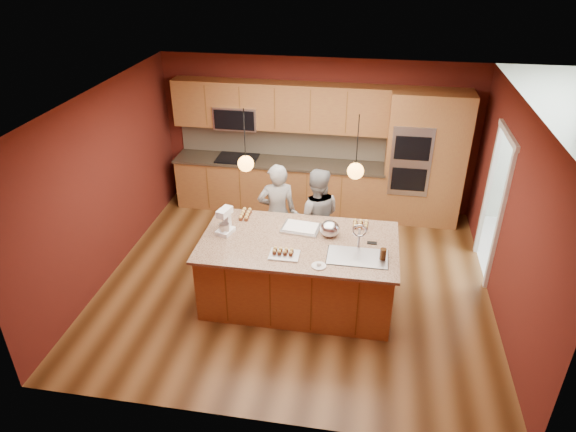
% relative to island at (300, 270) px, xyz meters
% --- Properties ---
extents(floor, '(5.50, 5.50, 0.00)m').
position_rel_island_xyz_m(floor, '(-0.12, 0.41, -0.49)').
color(floor, '#452710').
rests_on(floor, ground).
extents(ceiling, '(5.50, 5.50, 0.00)m').
position_rel_island_xyz_m(ceiling, '(-0.12, 0.41, 2.21)').
color(ceiling, white).
rests_on(ceiling, ground).
extents(wall_back, '(5.50, 0.00, 5.50)m').
position_rel_island_xyz_m(wall_back, '(-0.12, 2.91, 0.86)').
color(wall_back, '#531913').
rests_on(wall_back, ground).
extents(wall_front, '(5.50, 0.00, 5.50)m').
position_rel_island_xyz_m(wall_front, '(-0.12, -2.09, 0.86)').
color(wall_front, '#531913').
rests_on(wall_front, ground).
extents(wall_left, '(0.00, 5.00, 5.00)m').
position_rel_island_xyz_m(wall_left, '(-2.87, 0.41, 0.86)').
color(wall_left, '#531913').
rests_on(wall_left, ground).
extents(wall_right, '(0.00, 5.00, 5.00)m').
position_rel_island_xyz_m(wall_right, '(2.63, 0.41, 0.86)').
color(wall_right, '#531913').
rests_on(wall_right, ground).
extents(cabinet_run, '(3.74, 0.64, 2.30)m').
position_rel_island_xyz_m(cabinet_run, '(-0.80, 2.66, 0.50)').
color(cabinet_run, brown).
rests_on(cabinet_run, floor).
extents(oven_column, '(1.30, 0.62, 2.30)m').
position_rel_island_xyz_m(oven_column, '(1.73, 2.61, 0.67)').
color(oven_column, brown).
rests_on(oven_column, floor).
extents(doorway_trim, '(0.08, 1.11, 2.20)m').
position_rel_island_xyz_m(doorway_trim, '(2.61, 1.21, 0.56)').
color(doorway_trim, silver).
rests_on(doorway_trim, wall_right).
extents(pendant_left, '(0.20, 0.20, 0.80)m').
position_rel_island_xyz_m(pendant_left, '(-0.69, 0.00, 1.52)').
color(pendant_left, black).
rests_on(pendant_left, ceiling).
extents(pendant_right, '(0.20, 0.20, 0.80)m').
position_rel_island_xyz_m(pendant_right, '(0.66, 0.00, 1.52)').
color(pendant_right, black).
rests_on(pendant_right, ceiling).
extents(island, '(2.58, 1.44, 1.33)m').
position_rel_island_xyz_m(island, '(0.00, 0.00, 0.00)').
color(island, brown).
rests_on(island, floor).
extents(person_left, '(0.67, 0.54, 1.59)m').
position_rel_island_xyz_m(person_left, '(-0.49, 0.98, 0.31)').
color(person_left, black).
rests_on(person_left, floor).
extents(person_right, '(0.82, 0.68, 1.55)m').
position_rel_island_xyz_m(person_right, '(0.10, 0.98, 0.29)').
color(person_right, slate).
rests_on(person_right, floor).
extents(stand_mixer, '(0.25, 0.30, 0.36)m').
position_rel_island_xyz_m(stand_mixer, '(-1.02, 0.06, 0.62)').
color(stand_mixer, white).
rests_on(stand_mixer, island).
extents(sheet_cake, '(0.54, 0.43, 0.05)m').
position_rel_island_xyz_m(sheet_cake, '(-0.03, 0.30, 0.49)').
color(sheet_cake, '#BCBDC2').
rests_on(sheet_cake, island).
extents(cooling_rack, '(0.37, 0.27, 0.02)m').
position_rel_island_xyz_m(cooling_rack, '(-0.14, -0.37, 0.48)').
color(cooling_rack, '#B8BAC0').
rests_on(cooling_rack, island).
extents(mixing_bowl, '(0.26, 0.26, 0.22)m').
position_rel_island_xyz_m(mixing_bowl, '(0.37, 0.21, 0.57)').
color(mixing_bowl, silver).
rests_on(mixing_bowl, island).
extents(plate, '(0.18, 0.18, 0.01)m').
position_rel_island_xyz_m(plate, '(0.31, -0.54, 0.47)').
color(plate, silver).
rests_on(plate, island).
extents(tumbler, '(0.08, 0.08, 0.16)m').
position_rel_island_xyz_m(tumbler, '(1.07, -0.26, 0.54)').
color(tumbler, '#351E0C').
rests_on(tumbler, island).
extents(phone, '(0.13, 0.07, 0.01)m').
position_rel_island_xyz_m(phone, '(0.93, 0.10, 0.47)').
color(phone, black).
rests_on(phone, island).
extents(cupcakes_left, '(0.16, 0.32, 0.07)m').
position_rel_island_xyz_m(cupcakes_left, '(-0.87, 0.53, 0.50)').
color(cupcakes_left, tan).
rests_on(cupcakes_left, island).
extents(cupcakes_rack, '(0.28, 0.14, 0.06)m').
position_rel_island_xyz_m(cupcakes_rack, '(-0.17, -0.35, 0.51)').
color(cupcakes_rack, tan).
rests_on(cupcakes_rack, island).
extents(cupcakes_right, '(0.22, 0.22, 0.07)m').
position_rel_island_xyz_m(cupcakes_right, '(0.76, 0.52, 0.50)').
color(cupcakes_right, tan).
rests_on(cupcakes_right, island).
extents(dryer, '(0.63, 0.64, 0.90)m').
position_rel_island_xyz_m(dryer, '(4.09, 1.99, -0.04)').
color(dryer, white).
rests_on(dryer, floor).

